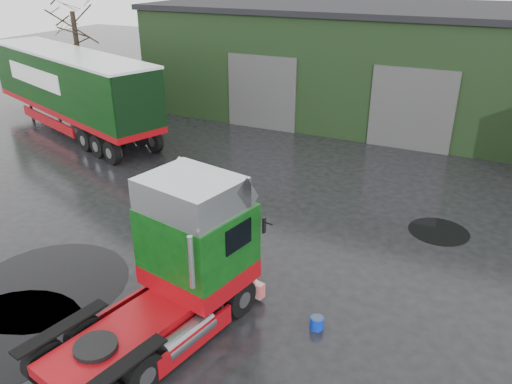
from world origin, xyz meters
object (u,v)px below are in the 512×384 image
(warehouse, at_px, (433,64))
(tree_back_a, at_px, (348,14))
(trailer_left, at_px, (72,92))
(wash_bucket, at_px, (317,323))
(tree_left, at_px, (77,42))
(hero_tractor, at_px, (145,276))

(warehouse, height_order, tree_back_a, tree_back_a)
(warehouse, distance_m, trailer_left, 20.22)
(trailer_left, distance_m, wash_bucket, 20.13)
(trailer_left, xyz_separation_m, tree_left, (-1.99, 2.88, 2.10))
(warehouse, distance_m, tree_back_a, 12.90)
(wash_bucket, bearing_deg, warehouse, 91.17)
(tree_left, bearing_deg, hero_tractor, -43.23)
(hero_tractor, xyz_separation_m, wash_bucket, (3.47, 2.25, -1.78))
(trailer_left, distance_m, tree_back_a, 22.89)
(tree_left, bearing_deg, wash_bucket, -33.28)
(wash_bucket, relative_size, tree_left, 0.04)
(hero_tractor, distance_m, tree_back_a, 33.49)
(warehouse, xyz_separation_m, hero_tractor, (-3.04, -23.00, -1.21))
(warehouse, height_order, wash_bucket, warehouse)
(wash_bucket, height_order, tree_left, tree_left)
(warehouse, relative_size, tree_back_a, 3.41)
(warehouse, distance_m, hero_tractor, 23.23)
(trailer_left, relative_size, wash_bucket, 39.60)
(wash_bucket, bearing_deg, tree_back_a, 105.32)
(warehouse, height_order, hero_tractor, warehouse)
(hero_tractor, distance_m, wash_bucket, 4.50)
(warehouse, xyz_separation_m, tree_back_a, (-8.00, 10.00, 1.59))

